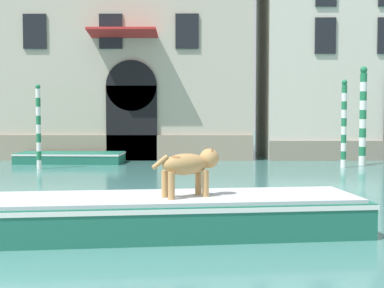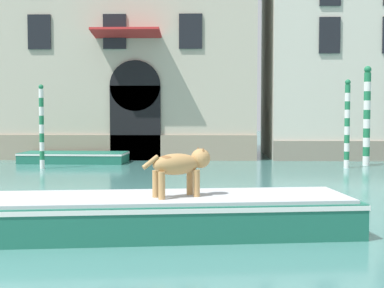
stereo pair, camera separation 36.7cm
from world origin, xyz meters
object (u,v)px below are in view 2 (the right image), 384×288
Objects in this scene: boat_moored_near_palazzo at (74,157)px; dog_on_deck at (181,165)px; mooring_pole_0 at (42,126)px; mooring_pole_1 at (367,115)px; boat_foreground at (108,214)px; mooring_pole_2 at (347,123)px.

dog_on_deck is at bearing -66.36° from boat_moored_near_palazzo.
boat_moored_near_palazzo is 2.93m from mooring_pole_0.
mooring_pole_1 is (12.49, -0.77, 1.84)m from boat_moored_near_palazzo.
mooring_pole_0 reaches higher than boat_foreground.
mooring_pole_0 is at bearing -177.24° from mooring_pole_2.
dog_on_deck reaches higher than boat_foreground.
boat_moored_near_palazzo is 1.41× the size of mooring_pole_0.
boat_foreground is at bearing -67.15° from mooring_pole_0.
boat_foreground is at bearing -122.86° from mooring_pole_1.
mooring_pole_1 is at bearing 45.87° from mooring_pole_2.
mooring_pole_2 is at bearing 51.27° from boat_foreground.
mooring_pole_2 reaches higher than dog_on_deck.
mooring_pole_2 is at bearing -134.13° from mooring_pole_1.
mooring_pole_0 is 13.25m from mooring_pole_1.
boat_foreground is 14.34m from boat_moored_near_palazzo.
boat_foreground is at bearing -71.28° from boat_moored_near_palazzo.
dog_on_deck is 12.77m from mooring_pole_0.
mooring_pole_2 is (12.03, 0.58, 0.11)m from mooring_pole_0.
dog_on_deck is (1.31, 0.02, 0.90)m from boat_foreground.
mooring_pole_2 is (11.39, -1.90, 1.53)m from boat_moored_near_palazzo.
boat_moored_near_palazzo is at bearing 99.48° from boat_foreground.
dog_on_deck is 0.36× the size of mooring_pole_0.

